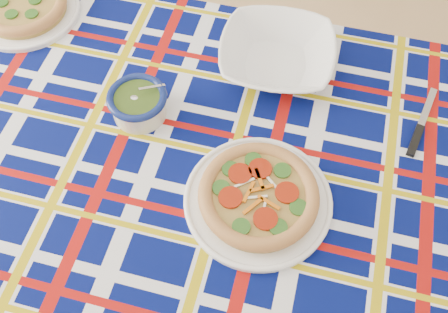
% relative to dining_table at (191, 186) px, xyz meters
% --- Properties ---
extents(floor, '(4.00, 4.00, 0.00)m').
position_rel_dining_table_xyz_m(floor, '(-0.52, 0.25, -0.74)').
color(floor, tan).
rests_on(floor, ground).
extents(dining_table, '(1.79, 1.15, 0.82)m').
position_rel_dining_table_xyz_m(dining_table, '(0.00, 0.00, 0.00)').
color(dining_table, olive).
rests_on(dining_table, floor).
extents(tablecloth, '(1.82, 1.18, 0.12)m').
position_rel_dining_table_xyz_m(tablecloth, '(0.00, 0.00, 0.03)').
color(tablecloth, '#040C4C').
rests_on(tablecloth, dining_table).
extents(main_focaccia_plate, '(0.39, 0.39, 0.07)m').
position_rel_dining_table_xyz_m(main_focaccia_plate, '(0.17, -0.05, 0.12)').
color(main_focaccia_plate, '#A27F39').
rests_on(main_focaccia_plate, tablecloth).
extents(pesto_bowl, '(0.16, 0.16, 0.09)m').
position_rel_dining_table_xyz_m(pesto_bowl, '(-0.16, 0.13, 0.13)').
color(pesto_bowl, '#243A0F').
rests_on(pesto_bowl, tablecloth).
extents(serving_bowl, '(0.32, 0.32, 0.07)m').
position_rel_dining_table_xyz_m(serving_bowl, '(0.14, 0.36, 0.12)').
color(serving_bowl, white).
rests_on(serving_bowl, tablecloth).
extents(second_focaccia_plate, '(0.36, 0.36, 0.06)m').
position_rel_dining_table_xyz_m(second_focaccia_plate, '(-0.59, 0.40, 0.11)').
color(second_focaccia_plate, '#A27F39').
rests_on(second_focaccia_plate, tablecloth).
extents(table_knife, '(0.08, 0.24, 0.01)m').
position_rel_dining_table_xyz_m(table_knife, '(0.54, 0.30, 0.09)').
color(table_knife, silver).
rests_on(table_knife, tablecloth).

